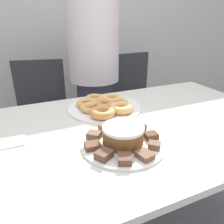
% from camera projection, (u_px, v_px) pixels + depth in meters
% --- Properties ---
extents(wall_back, '(8.00, 0.05, 2.60)m').
position_uv_depth(wall_back, '(51.00, 7.00, 2.08)').
color(wall_back, beige).
rests_on(wall_back, ground_plane).
extents(table, '(1.64, 0.91, 0.75)m').
position_uv_depth(table, '(123.00, 142.00, 1.03)').
color(table, silver).
rests_on(table, ground_plane).
extents(person_standing, '(0.38, 0.38, 1.52)m').
position_uv_depth(person_standing, '(94.00, 75.00, 1.71)').
color(person_standing, '#383842').
rests_on(person_standing, ground_plane).
extents(office_chair_left, '(0.53, 0.53, 0.90)m').
position_uv_depth(office_chair_left, '(42.00, 122.00, 1.75)').
color(office_chair_left, black).
rests_on(office_chair_left, ground_plane).
extents(office_chair_right, '(0.46, 0.46, 0.90)m').
position_uv_depth(office_chair_right, '(136.00, 106.00, 2.08)').
color(office_chair_right, black).
rests_on(office_chair_right, ground_plane).
extents(plate_cake, '(0.32, 0.32, 0.01)m').
position_uv_depth(plate_cake, '(123.00, 144.00, 0.84)').
color(plate_cake, white).
rests_on(plate_cake, table).
extents(plate_donuts, '(0.39, 0.39, 0.01)m').
position_uv_depth(plate_donuts, '(104.00, 108.00, 1.18)').
color(plate_donuts, white).
rests_on(plate_donuts, table).
extents(frosted_cake, '(0.16, 0.16, 0.07)m').
position_uv_depth(frosted_cake, '(123.00, 135.00, 0.82)').
color(frosted_cake, brown).
rests_on(frosted_cake, plate_cake).
extents(lamington_0, '(0.05, 0.05, 0.02)m').
position_uv_depth(lamington_0, '(151.00, 136.00, 0.87)').
color(lamington_0, '#513828').
rests_on(lamington_0, plate_cake).
extents(lamington_1, '(0.07, 0.07, 0.03)m').
position_uv_depth(lamington_1, '(138.00, 128.00, 0.92)').
color(lamington_1, brown).
rests_on(lamington_1, plate_cake).
extents(lamington_2, '(0.07, 0.07, 0.03)m').
position_uv_depth(lamington_2, '(122.00, 126.00, 0.94)').
color(lamington_2, brown).
rests_on(lamington_2, plate_cake).
extents(lamington_3, '(0.05, 0.06, 0.03)m').
position_uv_depth(lamington_3, '(105.00, 128.00, 0.92)').
color(lamington_3, brown).
rests_on(lamington_3, plate_cake).
extents(lamington_4, '(0.07, 0.07, 0.03)m').
position_uv_depth(lamington_4, '(94.00, 135.00, 0.87)').
color(lamington_4, brown).
rests_on(lamington_4, plate_cake).
extents(lamington_5, '(0.06, 0.05, 0.02)m').
position_uv_depth(lamington_5, '(93.00, 146.00, 0.80)').
color(lamington_5, brown).
rests_on(lamington_5, plate_cake).
extents(lamington_6, '(0.07, 0.07, 0.03)m').
position_uv_depth(lamington_6, '(104.00, 155.00, 0.74)').
color(lamington_6, brown).
rests_on(lamington_6, plate_cake).
extents(lamington_7, '(0.06, 0.07, 0.02)m').
position_uv_depth(lamington_7, '(125.00, 159.00, 0.72)').
color(lamington_7, brown).
rests_on(lamington_7, plate_cake).
extents(lamington_8, '(0.06, 0.07, 0.02)m').
position_uv_depth(lamington_8, '(145.00, 155.00, 0.74)').
color(lamington_8, brown).
rests_on(lamington_8, plate_cake).
extents(lamington_9, '(0.06, 0.06, 0.02)m').
position_uv_depth(lamington_9, '(154.00, 145.00, 0.80)').
color(lamington_9, brown).
rests_on(lamington_9, plate_cake).
extents(donut_0, '(0.10, 0.10, 0.03)m').
position_uv_depth(donut_0, '(104.00, 104.00, 1.17)').
color(donut_0, '#C68447').
rests_on(donut_0, plate_donuts).
extents(donut_1, '(0.11, 0.11, 0.03)m').
position_uv_depth(donut_1, '(87.00, 103.00, 1.18)').
color(donut_1, tan).
rests_on(donut_1, plate_donuts).
extents(donut_2, '(0.12, 0.12, 0.03)m').
position_uv_depth(donut_2, '(92.00, 107.00, 1.13)').
color(donut_2, tan).
rests_on(donut_2, plate_donuts).
extents(donut_3, '(0.13, 0.13, 0.04)m').
position_uv_depth(donut_3, '(102.00, 113.00, 1.06)').
color(donut_3, '#C68447').
rests_on(donut_3, plate_donuts).
extents(donut_4, '(0.12, 0.12, 0.04)m').
position_uv_depth(donut_4, '(121.00, 108.00, 1.11)').
color(donut_4, '#E5AD66').
rests_on(donut_4, plate_donuts).
extents(donut_5, '(0.11, 0.11, 0.03)m').
position_uv_depth(donut_5, '(118.00, 103.00, 1.19)').
color(donut_5, tan).
rests_on(donut_5, plate_donuts).
extents(donut_6, '(0.12, 0.12, 0.03)m').
position_uv_depth(donut_6, '(112.00, 99.00, 1.24)').
color(donut_6, '#E5AD66').
rests_on(donut_6, plate_donuts).
extents(donut_7, '(0.11, 0.11, 0.03)m').
position_uv_depth(donut_7, '(95.00, 98.00, 1.26)').
color(donut_7, tan).
rests_on(donut_7, plate_donuts).
extents(napkin, '(0.11, 0.09, 0.01)m').
position_uv_depth(napkin, '(11.00, 142.00, 0.86)').
color(napkin, white).
rests_on(napkin, table).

